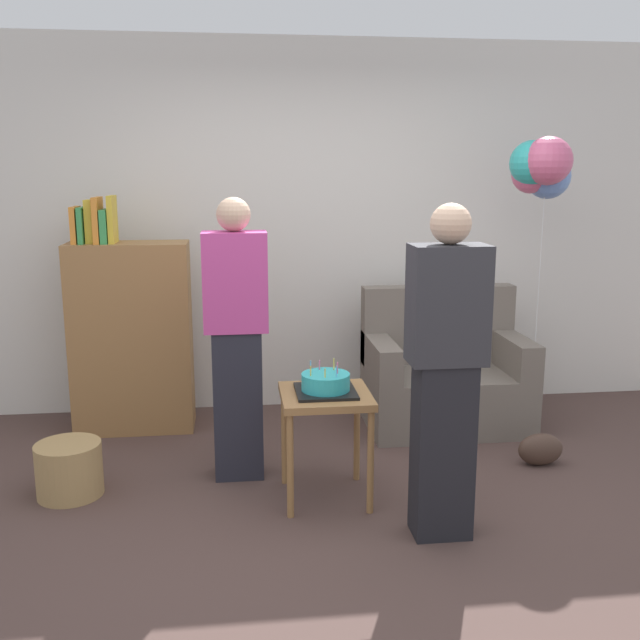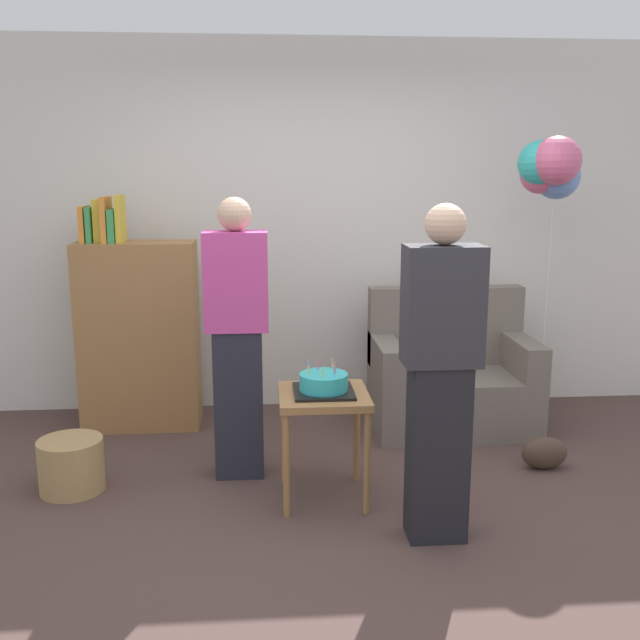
# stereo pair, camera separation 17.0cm
# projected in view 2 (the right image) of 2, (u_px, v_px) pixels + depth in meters

# --- Properties ---
(ground_plane) EXTENTS (8.00, 8.00, 0.00)m
(ground_plane) POSITION_uv_depth(u_px,v_px,m) (349.00, 528.00, 3.64)
(ground_plane) COLOR #4C3833
(wall_back) EXTENTS (6.00, 0.10, 2.70)m
(wall_back) POSITION_uv_depth(u_px,v_px,m) (318.00, 228.00, 5.37)
(wall_back) COLOR silver
(wall_back) RESTS_ON ground_plane
(couch) EXTENTS (1.10, 0.70, 0.96)m
(couch) POSITION_uv_depth(u_px,v_px,m) (451.00, 379.00, 5.04)
(couch) COLOR #6B6056
(couch) RESTS_ON ground_plane
(bookshelf) EXTENTS (0.80, 0.36, 1.61)m
(bookshelf) POSITION_uv_depth(u_px,v_px,m) (138.00, 332.00, 4.98)
(bookshelf) COLOR olive
(bookshelf) RESTS_ON ground_plane
(side_table) EXTENTS (0.48, 0.48, 0.60)m
(side_table) POSITION_uv_depth(u_px,v_px,m) (324.00, 409.00, 3.89)
(side_table) COLOR olive
(side_table) RESTS_ON ground_plane
(birthday_cake) EXTENTS (0.32, 0.32, 0.17)m
(birthday_cake) POSITION_uv_depth(u_px,v_px,m) (324.00, 384.00, 3.86)
(birthday_cake) COLOR black
(birthday_cake) RESTS_ON side_table
(person_blowing_candles) EXTENTS (0.36, 0.22, 1.63)m
(person_blowing_candles) POSITION_uv_depth(u_px,v_px,m) (237.00, 338.00, 4.13)
(person_blowing_candles) COLOR #23232D
(person_blowing_candles) RESTS_ON ground_plane
(person_holding_cake) EXTENTS (0.36, 0.22, 1.63)m
(person_holding_cake) POSITION_uv_depth(u_px,v_px,m) (440.00, 374.00, 3.40)
(person_holding_cake) COLOR black
(person_holding_cake) RESTS_ON ground_plane
(wicker_basket) EXTENTS (0.36, 0.36, 0.30)m
(wicker_basket) POSITION_uv_depth(u_px,v_px,m) (71.00, 465.00, 4.05)
(wicker_basket) COLOR #A88451
(wicker_basket) RESTS_ON ground_plane
(handbag) EXTENTS (0.28, 0.14, 0.20)m
(handbag) POSITION_uv_depth(u_px,v_px,m) (544.00, 453.00, 4.35)
(handbag) COLOR #473328
(handbag) RESTS_ON ground_plane
(balloon_bunch) EXTENTS (0.44, 0.45, 1.99)m
(balloon_bunch) POSITION_uv_depth(u_px,v_px,m) (550.00, 168.00, 4.71)
(balloon_bunch) COLOR silver
(balloon_bunch) RESTS_ON ground_plane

